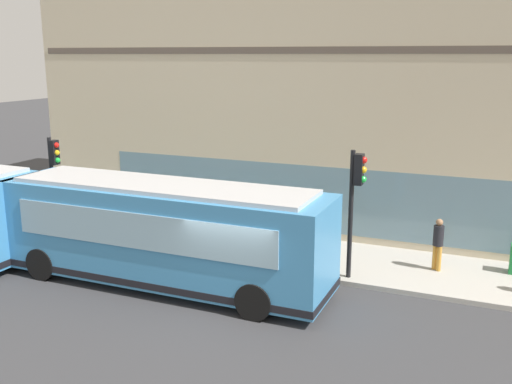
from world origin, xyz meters
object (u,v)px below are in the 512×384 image
Objects in this scene: fire_hydrant at (315,242)px; pedestrian_near_building_entrance at (438,241)px; traffic_light_near_corner at (356,190)px; city_bus_nearside at (163,234)px; traffic_light_down_block at (54,167)px.

fire_hydrant is 0.45× the size of pedestrian_near_building_entrance.
fire_hydrant is (1.70, 1.72, -2.33)m from traffic_light_near_corner.
pedestrian_near_building_entrance is (3.94, -7.37, -0.46)m from city_bus_nearside.
pedestrian_near_building_entrance is at bearing -84.08° from traffic_light_down_block.
traffic_light_down_block is (2.53, 6.19, 1.09)m from city_bus_nearside.
traffic_light_near_corner reaches higher than traffic_light_down_block.
traffic_light_near_corner is at bearing -65.83° from city_bus_nearside.
traffic_light_down_block is at bearing 95.92° from pedestrian_near_building_entrance.
traffic_light_near_corner is at bearing 126.12° from pedestrian_near_building_entrance.
city_bus_nearside is at bearing 139.58° from fire_hydrant.
traffic_light_near_corner is (2.30, -5.13, 1.29)m from city_bus_nearside.
traffic_light_down_block reaches higher than fire_hydrant.
city_bus_nearside is 6.78m from traffic_light_down_block.
fire_hydrant is (1.47, -9.60, -2.13)m from traffic_light_down_block.
city_bus_nearside reaches higher than fire_hydrant.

